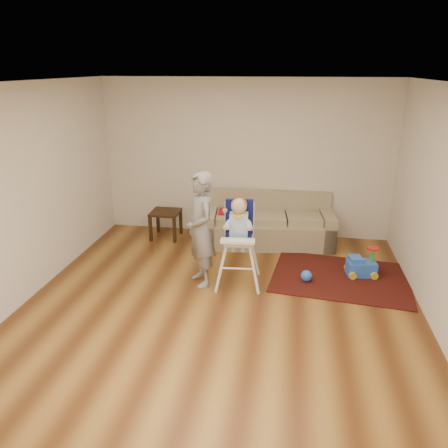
# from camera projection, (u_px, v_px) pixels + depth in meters

# --- Properties ---
(ground) EXTENTS (5.50, 5.50, 0.00)m
(ground) POSITION_uv_depth(u_px,v_px,m) (219.00, 310.00, 5.44)
(ground) COLOR #552D13
(ground) RESTS_ON ground
(room_envelope) EXTENTS (5.04, 5.52, 2.72)m
(room_envelope) POSITION_uv_depth(u_px,v_px,m) (226.00, 153.00, 5.29)
(room_envelope) COLOR silver
(room_envelope) RESTS_ON ground
(sofa) EXTENTS (2.24, 1.11, 0.83)m
(sofa) POSITION_uv_depth(u_px,v_px,m) (268.00, 220.00, 7.36)
(sofa) COLOR gray
(sofa) RESTS_ON ground
(side_table) EXTENTS (0.49, 0.49, 0.49)m
(side_table) POSITION_uv_depth(u_px,v_px,m) (166.00, 224.00, 7.67)
(side_table) COLOR black
(side_table) RESTS_ON ground
(area_rug) EXTENTS (2.05, 1.63, 0.02)m
(area_rug) POSITION_uv_depth(u_px,v_px,m) (340.00, 277.00, 6.27)
(area_rug) COLOR #330E0A
(area_rug) RESTS_ON ground
(ride_on_toy) EXTENTS (0.44, 0.34, 0.44)m
(ride_on_toy) POSITION_uv_depth(u_px,v_px,m) (362.00, 261.00, 6.25)
(ride_on_toy) COLOR blue
(ride_on_toy) RESTS_ON area_rug
(toy_ball) EXTENTS (0.16, 0.16, 0.16)m
(toy_ball) POSITION_uv_depth(u_px,v_px,m) (306.00, 276.00, 6.11)
(toy_ball) COLOR blue
(toy_ball) RESTS_ON area_rug
(high_chair) EXTENTS (0.62, 0.62, 1.25)m
(high_chair) POSITION_uv_depth(u_px,v_px,m) (238.00, 244.00, 5.91)
(high_chair) COLOR white
(high_chair) RESTS_ON ground
(adult) EXTENTS (0.62, 0.69, 1.58)m
(adult) POSITION_uv_depth(u_px,v_px,m) (201.00, 230.00, 5.86)
(adult) COLOR gray
(adult) RESTS_ON ground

